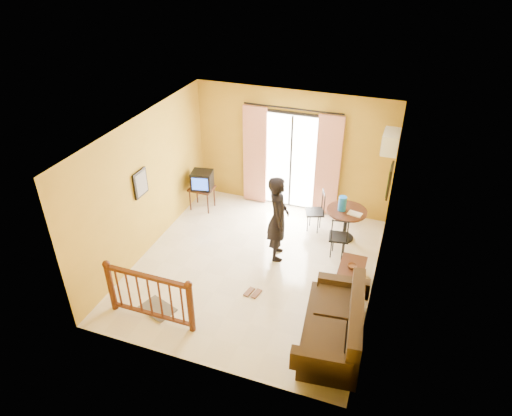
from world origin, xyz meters
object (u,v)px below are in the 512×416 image
(television, at_px, (202,180))
(dining_table, at_px, (346,216))
(sofa, at_px, (336,327))
(standing_person, at_px, (278,218))
(coffee_table, at_px, (351,273))

(television, bearing_deg, dining_table, -12.60)
(sofa, relative_size, standing_person, 1.11)
(sofa, xyz_separation_m, standing_person, (-1.55, 1.87, 0.55))
(television, height_order, dining_table, television)
(television, xyz_separation_m, sofa, (3.73, -3.04, -0.41))
(coffee_table, relative_size, sofa, 0.42)
(sofa, distance_m, standing_person, 2.49)
(sofa, bearing_deg, standing_person, 123.35)
(coffee_table, bearing_deg, television, 157.69)
(sofa, bearing_deg, dining_table, 91.17)
(television, bearing_deg, sofa, -49.93)
(dining_table, relative_size, sofa, 0.42)
(television, height_order, standing_person, standing_person)
(coffee_table, distance_m, sofa, 1.52)
(dining_table, bearing_deg, coffee_table, -75.14)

